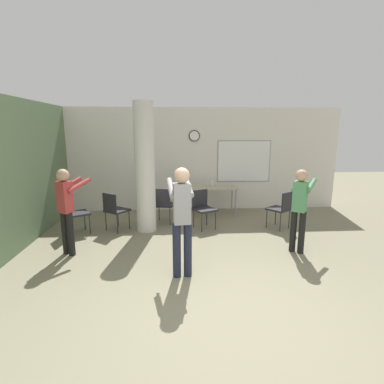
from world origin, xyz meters
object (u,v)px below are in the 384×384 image
at_px(folding_table, 210,189).
at_px(bottle_on_table, 212,183).
at_px(person_playing_front, 182,214).
at_px(chair_near_pillar, 115,208).
at_px(chair_table_front, 203,206).
at_px(chair_mid_room, 281,207).
at_px(chair_table_left, 163,203).
at_px(person_playing_side, 300,204).
at_px(person_watching_back, 67,205).
at_px(chair_by_left_wall, 74,211).

xyz_separation_m(folding_table, bottle_on_table, (0.06, 0.03, 0.15)).
bearing_deg(person_playing_front, chair_near_pillar, 122.86).
relative_size(chair_table_front, chair_mid_room, 1.00).
relative_size(chair_table_left, chair_near_pillar, 1.00).
bearing_deg(person_playing_side, chair_table_left, 143.57).
bearing_deg(folding_table, person_playing_front, -103.97).
relative_size(bottle_on_table, chair_table_front, 0.26).
bearing_deg(person_watching_back, chair_table_left, 45.53).
relative_size(folding_table, person_playing_side, 0.92).
xyz_separation_m(folding_table, chair_mid_room, (1.46, -1.30, -0.17)).
distance_m(chair_table_front, chair_table_left, 0.97).
bearing_deg(person_playing_front, person_watching_back, 154.45).
relative_size(folding_table, chair_by_left_wall, 1.63).
distance_m(chair_table_left, person_playing_side, 3.13).
bearing_deg(bottle_on_table, person_playing_front, -104.82).
xyz_separation_m(chair_by_left_wall, chair_table_left, (1.88, 0.61, 0.00)).
relative_size(chair_by_left_wall, person_playing_side, 0.57).
xyz_separation_m(folding_table, person_watching_back, (-2.84, -2.42, 0.23)).
distance_m(person_playing_front, person_playing_side, 2.29).
height_order(person_watching_back, person_playing_side, person_watching_back).
distance_m(chair_table_front, person_playing_front, 2.38).
bearing_deg(bottle_on_table, chair_mid_room, -43.47).
bearing_deg(chair_by_left_wall, folding_table, 23.78).
bearing_deg(chair_near_pillar, chair_by_left_wall, -168.35).
xyz_separation_m(chair_mid_room, person_playing_front, (-2.31, -2.08, 0.48)).
distance_m(folding_table, chair_table_left, 1.42).
bearing_deg(person_playing_side, person_playing_front, -159.89).
height_order(folding_table, chair_near_pillar, chair_near_pillar).
relative_size(chair_table_front, chair_table_left, 1.00).
relative_size(folding_table, bottle_on_table, 6.37).
height_order(folding_table, person_playing_side, person_playing_side).
bearing_deg(person_watching_back, chair_near_pillar, 64.78).
bearing_deg(person_playing_side, chair_near_pillar, 158.42).
distance_m(bottle_on_table, chair_by_left_wall, 3.44).
relative_size(folding_table, person_watching_back, 0.91).
height_order(chair_by_left_wall, chair_mid_room, same).
bearing_deg(chair_table_front, person_playing_side, -42.90).
bearing_deg(person_playing_side, chair_by_left_wall, 164.19).
xyz_separation_m(chair_table_left, person_playing_front, (0.36, -2.63, 0.48)).
bearing_deg(chair_table_left, person_playing_side, -36.43).
bearing_deg(bottle_on_table, chair_table_left, -148.21).
bearing_deg(chair_by_left_wall, bottle_on_table, 23.83).
bearing_deg(person_playing_side, folding_table, 116.67).
relative_size(chair_table_front, person_watching_back, 0.56).
bearing_deg(folding_table, chair_mid_room, -41.59).
bearing_deg(chair_mid_room, chair_table_front, 173.90).
bearing_deg(person_watching_back, folding_table, 40.48).
xyz_separation_m(bottle_on_table, person_playing_side, (1.24, -2.63, 0.08)).
distance_m(folding_table, person_watching_back, 3.74).
xyz_separation_m(chair_table_front, person_watching_back, (-2.55, -1.31, 0.40)).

